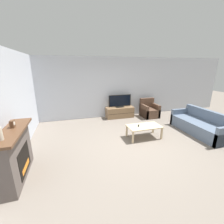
# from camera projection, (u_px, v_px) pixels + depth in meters

# --- Properties ---
(ground_plane) EXTENTS (24.00, 24.00, 0.00)m
(ground_plane) POSITION_uv_depth(u_px,v_px,m) (138.00, 144.00, 4.57)
(ground_plane) COLOR slate
(wall_back) EXTENTS (12.00, 0.06, 2.70)m
(wall_back) POSITION_uv_depth(u_px,v_px,m) (112.00, 88.00, 6.87)
(wall_back) COLOR silver
(wall_back) RESTS_ON ground
(wall_left) EXTENTS (0.06, 12.00, 2.70)m
(wall_left) POSITION_uv_depth(u_px,v_px,m) (7.00, 110.00, 3.32)
(wall_left) COLOR silver
(wall_left) RESTS_ON ground
(fireplace) EXTENTS (0.43, 1.43, 1.09)m
(fireplace) POSITION_uv_depth(u_px,v_px,m) (15.00, 154.00, 3.05)
(fireplace) COLOR #564C47
(fireplace) RESTS_ON ground
(mantel_vase_left) EXTENTS (0.08, 0.08, 0.26)m
(mantel_vase_left) POSITION_uv_depth(u_px,v_px,m) (0.00, 134.00, 2.47)
(mantel_vase_left) COLOR beige
(mantel_vase_left) RESTS_ON fireplace
(mantel_clock) EXTENTS (0.08, 0.11, 0.15)m
(mantel_clock) POSITION_uv_depth(u_px,v_px,m) (12.00, 124.00, 3.01)
(mantel_clock) COLOR brown
(mantel_clock) RESTS_ON fireplace
(tv_stand) EXTENTS (1.27, 0.49, 0.49)m
(tv_stand) POSITION_uv_depth(u_px,v_px,m) (120.00, 112.00, 6.97)
(tv_stand) COLOR brown
(tv_stand) RESTS_ON ground
(tv) EXTENTS (1.05, 0.18, 0.57)m
(tv) POSITION_uv_depth(u_px,v_px,m) (120.00, 102.00, 6.82)
(tv) COLOR black
(tv) RESTS_ON tv_stand
(armchair) EXTENTS (0.70, 0.76, 0.84)m
(armchair) POSITION_uv_depth(u_px,v_px,m) (149.00, 111.00, 7.06)
(armchair) COLOR brown
(armchair) RESTS_ON ground
(coffee_table) EXTENTS (1.09, 0.60, 0.42)m
(coffee_table) POSITION_uv_depth(u_px,v_px,m) (144.00, 127.00, 4.90)
(coffee_table) COLOR #CCB289
(coffee_table) RESTS_ON ground
(remote) EXTENTS (0.11, 0.15, 0.02)m
(remote) POSITION_uv_depth(u_px,v_px,m) (139.00, 126.00, 4.87)
(remote) COLOR black
(remote) RESTS_ON coffee_table
(couch) EXTENTS (0.87, 2.07, 0.79)m
(couch) POSITION_uv_depth(u_px,v_px,m) (201.00, 126.00, 5.31)
(couch) COLOR slate
(couch) RESTS_ON ground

